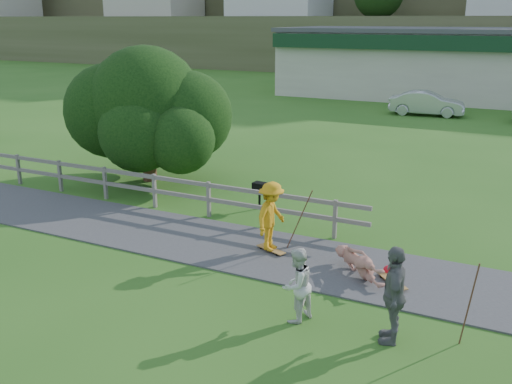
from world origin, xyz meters
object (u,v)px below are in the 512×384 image
spectator_a (297,285)px  spectator_b (394,295)px  bbq (260,196)px  skater_rider (271,220)px  tree (147,124)px  skater_fallen (360,263)px  car_silver (427,103)px

spectator_a → spectator_b: bearing=111.5°
bbq → skater_rider: bearing=-53.7°
tree → bbq: size_ratio=7.62×
skater_fallen → car_silver: 24.52m
spectator_a → car_silver: (-2.41, 26.86, -0.02)m
spectator_b → bbq: (-5.60, 5.85, -0.52)m
spectator_a → bbq: 7.01m
skater_fallen → car_silver: bearing=51.1°
spectator_a → bbq: bearing=-129.2°
spectator_a → skater_fallen: bearing=-173.7°
spectator_a → skater_rider: bearing=-127.9°
skater_rider → skater_fallen: (2.44, -0.36, -0.56)m
skater_fallen → bbq: bbq is taller
skater_rider → tree: tree is taller
skater_rider → bbq: size_ratio=2.07×
skater_rider → skater_fallen: bearing=-94.8°
tree → bbq: tree is taller
skater_rider → car_silver: size_ratio=0.40×
skater_rider → car_silver: 23.99m
tree → bbq: (5.11, -1.18, -1.68)m
bbq → car_silver: bearing=91.9°
skater_rider → car_silver: skater_rider is taller
skater_fallen → spectator_b: 2.83m
spectator_b → tree: (-10.71, 7.02, 1.16)m
skater_fallen → spectator_a: bearing=-148.3°
car_silver → spectator_b: bearing=-176.3°
tree → skater_rider: bearing=-31.4°
skater_fallen → bbq: (-4.27, 3.42, 0.10)m
skater_rider → spectator_b: size_ratio=0.94×
skater_rider → spectator_a: 3.44m
skater_rider → spectator_a: size_ratio=1.17×
spectator_b → car_silver: spectator_b is taller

